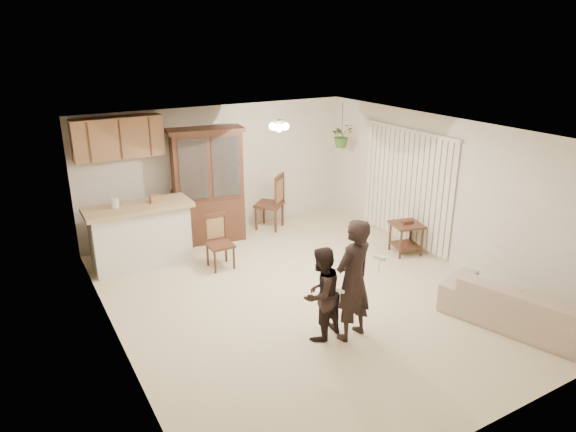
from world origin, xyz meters
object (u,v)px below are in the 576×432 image
side_table (406,238)px  chair_bar (221,253)px  sofa (526,303)px  adult (353,275)px  chair_hutch_right (269,213)px  chair_hutch_left (183,230)px  child (321,291)px  china_hutch (208,187)px

side_table → chair_bar: 3.33m
side_table → chair_bar: bearing=160.4°
sofa → side_table: size_ratio=2.96×
adult → chair_hutch_right: bearing=-116.9°
adult → side_table: (2.49, 1.71, -0.60)m
chair_bar → chair_hutch_right: bearing=38.3°
sofa → chair_hutch_left: (-3.02, 5.10, -0.08)m
sofa → chair_hutch_left: 5.93m
adult → chair_bar: (-0.65, 2.82, -0.64)m
chair_bar → child: bearing=-83.1°
side_table → child: bearing=-152.0°
chair_bar → chair_hutch_left: 1.31m
adult → side_table: 3.08m
sofa → side_table: (0.32, 2.70, -0.07)m
sofa → china_hutch: bearing=8.9°
side_table → chair_hutch_left: (-3.34, 2.41, -0.01)m
side_table → adult: bearing=-145.6°
sofa → chair_hutch_right: 5.21m
chair_bar → chair_hutch_left: (-0.20, 1.29, 0.03)m
adult → china_hutch: (-0.33, 4.08, 0.17)m
chair_bar → sofa: bearing=-53.1°
adult → chair_hutch_right: 4.22m
chair_hutch_right → chair_hutch_left: bearing=-42.4°
child → side_table: bearing=-171.0°
china_hutch → chair_hutch_right: china_hutch is taller
adult → child: bearing=-42.4°
china_hutch → chair_bar: 1.53m
side_table → chair_hutch_right: size_ratio=0.55×
china_hutch → adult: bearing=-76.3°
side_table → chair_bar: size_ratio=0.68×
chair_bar → side_table: bearing=-19.1°
chair_bar → adult: bearing=-76.6°
adult → child: adult is taller
chair_bar → chair_hutch_right: (1.61, 1.25, 0.06)m
china_hutch → side_table: china_hutch is taller
adult → china_hutch: bearing=-99.0°
chair_hutch_left → chair_bar: bearing=-53.8°
chair_hutch_right → adult: bearing=35.6°
china_hutch → sofa: bearing=-54.7°
adult → chair_hutch_left: bearing=-91.9°
sofa → side_table: sofa is taller
chair_hutch_left → chair_hutch_right: size_ratio=0.90×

